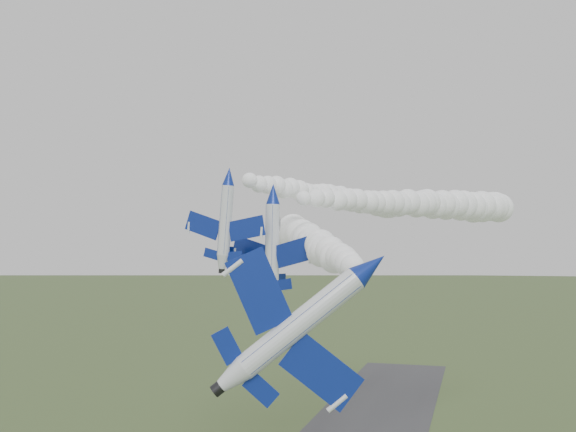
% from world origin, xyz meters
% --- Properties ---
extents(jet_lead, '(7.97, 13.57, 9.22)m').
position_xyz_m(jet_lead, '(14.78, -1.91, 33.70)').
color(jet_lead, silver).
extents(smoke_trail_jet_lead, '(27.48, 57.93, 5.01)m').
position_xyz_m(smoke_trail_jet_lead, '(2.58, 29.79, 35.89)').
color(smoke_trail_jet_lead, white).
extents(jet_pair_left, '(9.74, 11.61, 2.89)m').
position_xyz_m(jet_pair_left, '(-4.49, 21.49, 42.96)').
color(jet_pair_left, silver).
extents(smoke_trail_jet_pair_left, '(13.14, 72.33, 4.62)m').
position_xyz_m(smoke_trail_jet_pair_left, '(0.07, 60.21, 43.65)').
color(smoke_trail_jet_pair_left, white).
extents(jet_pair_right, '(11.16, 12.84, 3.28)m').
position_xyz_m(jet_pair_right, '(0.01, 23.21, 41.10)').
color(jet_pair_right, silver).
extents(smoke_trail_jet_pair_right, '(29.43, 66.81, 5.69)m').
position_xyz_m(smoke_trail_jet_pair_right, '(13.83, 58.23, 42.23)').
color(smoke_trail_jet_pair_right, white).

